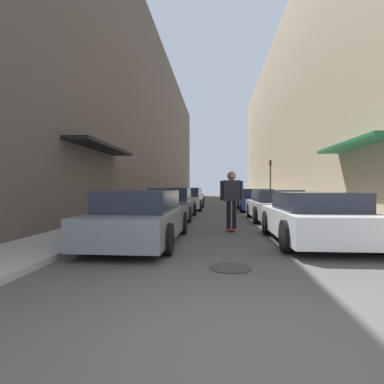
{
  "coord_description": "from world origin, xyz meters",
  "views": [
    {
      "loc": [
        -0.25,
        -2.51,
        1.36
      ],
      "look_at": [
        -1.42,
        11.45,
        1.16
      ],
      "focal_mm": 28.0,
      "sensor_mm": 36.0,
      "label": 1
    }
  ],
  "objects_px": {
    "parked_car_right_1": "(275,206)",
    "parked_car_left_3": "(191,197)",
    "parked_car_right_2": "(256,200)",
    "skateboarder": "(232,194)",
    "parked_car_left_0": "(142,217)",
    "parked_car_left_1": "(172,204)",
    "parked_car_right_0": "(314,218)",
    "traffic_light": "(270,177)",
    "manhole_cover": "(231,268)",
    "parked_car_left_2": "(188,199)"
  },
  "relations": [
    {
      "from": "parked_car_left_2",
      "to": "parked_car_right_1",
      "type": "distance_m",
      "value": 7.25
    },
    {
      "from": "parked_car_left_0",
      "to": "parked_car_right_1",
      "type": "relative_size",
      "value": 1.11
    },
    {
      "from": "parked_car_left_0",
      "to": "manhole_cover",
      "type": "height_order",
      "value": "parked_car_left_0"
    },
    {
      "from": "parked_car_right_0",
      "to": "traffic_light",
      "type": "relative_size",
      "value": 1.18
    },
    {
      "from": "parked_car_left_2",
      "to": "skateboarder",
      "type": "bearing_deg",
      "value": -75.82
    },
    {
      "from": "parked_car_left_3",
      "to": "parked_car_right_2",
      "type": "bearing_deg",
      "value": -51.63
    },
    {
      "from": "parked_car_right_2",
      "to": "manhole_cover",
      "type": "distance_m",
      "value": 13.11
    },
    {
      "from": "parked_car_left_3",
      "to": "manhole_cover",
      "type": "distance_m",
      "value": 18.55
    },
    {
      "from": "parked_car_right_0",
      "to": "parked_car_right_2",
      "type": "xyz_separation_m",
      "value": [
        -0.06,
        10.44,
        0.0
      ]
    },
    {
      "from": "parked_car_right_1",
      "to": "parked_car_right_2",
      "type": "xyz_separation_m",
      "value": [
        -0.09,
        5.37,
        0.01
      ]
    },
    {
      "from": "parked_car_left_1",
      "to": "parked_car_right_2",
      "type": "distance_m",
      "value": 6.58
    },
    {
      "from": "parked_car_right_1",
      "to": "parked_car_left_3",
      "type": "bearing_deg",
      "value": 112.19
    },
    {
      "from": "parked_car_left_2",
      "to": "parked_car_right_0",
      "type": "bearing_deg",
      "value": -69.04
    },
    {
      "from": "parked_car_left_1",
      "to": "traffic_light",
      "type": "xyz_separation_m",
      "value": [
        6.08,
        10.41,
        1.56
      ]
    },
    {
      "from": "parked_car_right_1",
      "to": "manhole_cover",
      "type": "bearing_deg",
      "value": -106.04
    },
    {
      "from": "parked_car_left_1",
      "to": "traffic_light",
      "type": "bearing_deg",
      "value": 59.69
    },
    {
      "from": "parked_car_right_2",
      "to": "parked_car_left_1",
      "type": "bearing_deg",
      "value": -130.92
    },
    {
      "from": "parked_car_left_1",
      "to": "traffic_light",
      "type": "height_order",
      "value": "traffic_light"
    },
    {
      "from": "parked_car_right_2",
      "to": "skateboarder",
      "type": "xyz_separation_m",
      "value": [
        -1.86,
        -8.5,
        0.54
      ]
    },
    {
      "from": "parked_car_left_2",
      "to": "manhole_cover",
      "type": "height_order",
      "value": "parked_car_left_2"
    },
    {
      "from": "skateboarder",
      "to": "parked_car_left_2",
      "type": "bearing_deg",
      "value": 104.18
    },
    {
      "from": "parked_car_left_0",
      "to": "parked_car_left_3",
      "type": "height_order",
      "value": "parked_car_left_3"
    },
    {
      "from": "parked_car_left_3",
      "to": "traffic_light",
      "type": "relative_size",
      "value": 1.25
    },
    {
      "from": "parked_car_left_0",
      "to": "parked_car_right_2",
      "type": "height_order",
      "value": "parked_car_right_2"
    },
    {
      "from": "parked_car_left_2",
      "to": "parked_car_right_0",
      "type": "xyz_separation_m",
      "value": [
        4.2,
        -10.97,
        -0.03
      ]
    },
    {
      "from": "parked_car_left_3",
      "to": "traffic_light",
      "type": "bearing_deg",
      "value": -0.34
    },
    {
      "from": "parked_car_right_2",
      "to": "traffic_light",
      "type": "xyz_separation_m",
      "value": [
        1.77,
        5.44,
        1.59
      ]
    },
    {
      "from": "skateboarder",
      "to": "traffic_light",
      "type": "relative_size",
      "value": 0.56
    },
    {
      "from": "parked_car_right_0",
      "to": "manhole_cover",
      "type": "xyz_separation_m",
      "value": [
        -2.15,
        -2.49,
        -0.61
      ]
    },
    {
      "from": "parked_car_left_1",
      "to": "parked_car_right_0",
      "type": "xyz_separation_m",
      "value": [
        4.37,
        -5.47,
        -0.03
      ]
    },
    {
      "from": "parked_car_right_2",
      "to": "traffic_light",
      "type": "height_order",
      "value": "traffic_light"
    },
    {
      "from": "skateboarder",
      "to": "manhole_cover",
      "type": "xyz_separation_m",
      "value": [
        -0.22,
        -4.43,
        -1.15
      ]
    },
    {
      "from": "parked_car_right_0",
      "to": "traffic_light",
      "type": "bearing_deg",
      "value": 83.84
    },
    {
      "from": "traffic_light",
      "to": "skateboarder",
      "type": "bearing_deg",
      "value": -104.63
    },
    {
      "from": "parked_car_left_2",
      "to": "parked_car_right_2",
      "type": "xyz_separation_m",
      "value": [
        4.14,
        -0.53,
        -0.03
      ]
    },
    {
      "from": "parked_car_left_1",
      "to": "traffic_light",
      "type": "relative_size",
      "value": 1.34
    },
    {
      "from": "parked_car_right_0",
      "to": "manhole_cover",
      "type": "bearing_deg",
      "value": -130.77
    },
    {
      "from": "parked_car_right_2",
      "to": "manhole_cover",
      "type": "relative_size",
      "value": 6.0
    },
    {
      "from": "skateboarder",
      "to": "parked_car_right_2",
      "type": "bearing_deg",
      "value": 77.64
    },
    {
      "from": "skateboarder",
      "to": "manhole_cover",
      "type": "height_order",
      "value": "skateboarder"
    },
    {
      "from": "parked_car_right_1",
      "to": "manhole_cover",
      "type": "height_order",
      "value": "parked_car_right_1"
    },
    {
      "from": "parked_car_left_0",
      "to": "parked_car_right_1",
      "type": "xyz_separation_m",
      "value": [
        4.26,
        5.35,
        -0.01
      ]
    },
    {
      "from": "parked_car_right_2",
      "to": "manhole_cover",
      "type": "bearing_deg",
      "value": -99.17
    },
    {
      "from": "parked_car_left_0",
      "to": "skateboarder",
      "type": "relative_size",
      "value": 2.41
    },
    {
      "from": "parked_car_left_1",
      "to": "manhole_cover",
      "type": "height_order",
      "value": "parked_car_left_1"
    },
    {
      "from": "parked_car_right_0",
      "to": "parked_car_right_2",
      "type": "relative_size",
      "value": 0.95
    },
    {
      "from": "parked_car_left_3",
      "to": "parked_car_right_2",
      "type": "distance_m",
      "value": 6.98
    },
    {
      "from": "parked_car_left_3",
      "to": "parked_car_right_0",
      "type": "relative_size",
      "value": 1.06
    },
    {
      "from": "parked_car_right_1",
      "to": "skateboarder",
      "type": "distance_m",
      "value": 3.73
    },
    {
      "from": "parked_car_left_1",
      "to": "parked_car_right_2",
      "type": "xyz_separation_m",
      "value": [
        4.31,
        4.97,
        -0.03
      ]
    }
  ]
}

